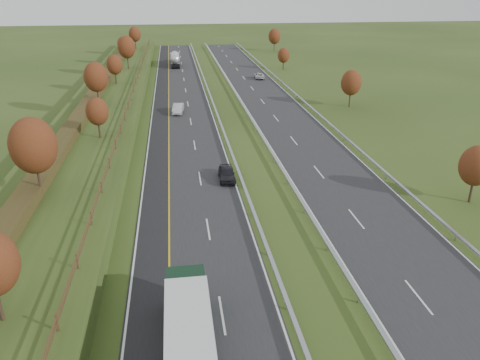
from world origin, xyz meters
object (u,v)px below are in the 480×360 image
at_px(car_dark_near, 227,173).
at_px(car_oncoming, 259,76).
at_px(car_small_far, 174,59).
at_px(car_silver_mid, 178,108).
at_px(road_tanker, 175,59).

height_order(car_dark_near, car_oncoming, car_dark_near).
relative_size(car_dark_near, car_small_far, 1.00).
bearing_deg(car_silver_mid, car_oncoming, 62.64).
xyz_separation_m(car_dark_near, car_oncoming, (14.48, 59.42, -0.11)).
relative_size(car_silver_mid, car_oncoming, 1.02).
xyz_separation_m(road_tanker, car_dark_near, (4.67, -80.90, -1.07)).
xyz_separation_m(car_small_far, car_oncoming, (19.37, -28.63, 0.00)).
relative_size(car_dark_near, car_oncoming, 0.95).
height_order(car_small_far, car_oncoming, car_oncoming).
bearing_deg(car_dark_near, car_silver_mid, 101.14).
relative_size(road_tanker, car_dark_near, 2.53).
xyz_separation_m(road_tanker, car_small_far, (-0.22, 7.15, -1.18)).
bearing_deg(car_silver_mid, car_dark_near, -74.51).
height_order(road_tanker, car_small_far, road_tanker).
bearing_deg(car_silver_mid, car_small_far, 96.42).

